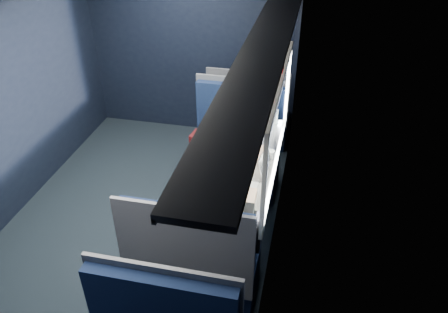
% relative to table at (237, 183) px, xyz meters
% --- Properties ---
extents(ground, '(2.80, 4.20, 0.01)m').
position_rel_table_xyz_m(ground, '(-1.03, 0.00, -0.67)').
color(ground, black).
extents(room_shell, '(3.00, 4.40, 2.40)m').
position_rel_table_xyz_m(room_shell, '(-1.01, 0.00, 0.81)').
color(room_shell, black).
rests_on(room_shell, ground).
extents(table, '(0.62, 1.00, 0.74)m').
position_rel_table_xyz_m(table, '(0.00, 0.00, 0.00)').
color(table, '#54565E').
rests_on(table, ground).
extents(seat_bay_near, '(1.04, 0.62, 1.26)m').
position_rel_table_xyz_m(seat_bay_near, '(-0.20, 0.87, -0.24)').
color(seat_bay_near, black).
rests_on(seat_bay_near, ground).
extents(seat_bay_far, '(1.04, 0.62, 1.26)m').
position_rel_table_xyz_m(seat_bay_far, '(-0.18, -0.87, -0.25)').
color(seat_bay_far, black).
rests_on(seat_bay_far, ground).
extents(seat_row_front, '(1.04, 0.51, 1.16)m').
position_rel_table_xyz_m(seat_row_front, '(-0.18, 1.80, -0.25)').
color(seat_row_front, black).
rests_on(seat_row_front, ground).
extents(man, '(0.53, 0.56, 1.32)m').
position_rel_table_xyz_m(man, '(0.07, 0.70, 0.06)').
color(man, black).
rests_on(man, ground).
extents(woman, '(0.53, 0.56, 1.32)m').
position_rel_table_xyz_m(woman, '(0.07, -0.71, 0.06)').
color(woman, black).
rests_on(woman, ground).
extents(papers, '(0.65, 0.85, 0.01)m').
position_rel_table_xyz_m(papers, '(-0.05, -0.01, 0.08)').
color(papers, white).
rests_on(papers, table).
extents(laptop, '(0.28, 0.34, 0.24)m').
position_rel_table_xyz_m(laptop, '(0.18, 0.11, 0.14)').
color(laptop, silver).
rests_on(laptop, table).
extents(bottle_small, '(0.06, 0.06, 0.20)m').
position_rel_table_xyz_m(bottle_small, '(0.22, 0.39, 0.17)').
color(bottle_small, silver).
rests_on(bottle_small, table).
extents(cup, '(0.07, 0.07, 0.09)m').
position_rel_table_xyz_m(cup, '(0.27, 0.38, 0.12)').
color(cup, white).
rests_on(cup, table).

